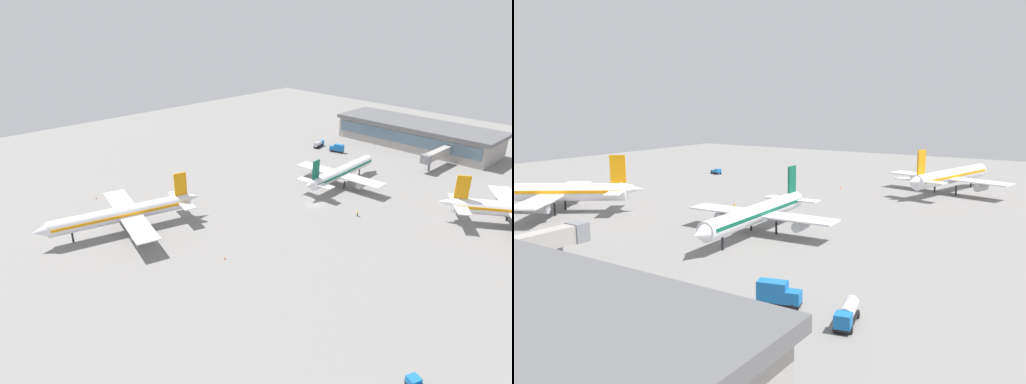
# 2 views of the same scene
# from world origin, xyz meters

# --- Properties ---
(ground) EXTENTS (288.00, 288.00, 0.00)m
(ground) POSITION_xyz_m (0.00, 0.00, 0.00)
(ground) COLOR gray
(terminal_building) EXTENTS (66.33, 22.72, 9.94)m
(terminal_building) POSITION_xyz_m (8.94, -77.94, 5.06)
(terminal_building) COLOR #9E9993
(terminal_building) RESTS_ON ground
(airplane_taxiing) EXTENTS (31.52, 39.28, 11.95)m
(airplane_taxiing) POSITION_xyz_m (4.71, -19.08, 4.34)
(airplane_taxiing) COLOR white
(airplane_taxiing) RESTS_ON ground
(airplane_distant) EXTENTS (34.98, 42.90, 13.22)m
(airplane_distant) POSITION_xyz_m (24.45, 48.56, 4.81)
(airplane_distant) COLOR white
(airplane_distant) RESTS_ON ground
(fuel_truck) EXTENTS (3.33, 6.57, 2.50)m
(fuel_truck) POSITION_xyz_m (36.23, -46.92, 1.39)
(fuel_truck) COLOR black
(fuel_truck) RESTS_ON ground
(catering_truck) EXTENTS (5.90, 3.34, 3.30)m
(catering_truck) POSITION_xyz_m (26.59, -46.75, 1.70)
(catering_truck) COLOR black
(catering_truck) RESTS_ON ground
(ground_crew_worker) EXTENTS (0.53, 0.51, 1.67)m
(ground_crew_worker) POSITION_xyz_m (-13.16, -2.84, 0.85)
(ground_crew_worker) COLOR #1E2338
(ground_crew_worker) RESTS_ON ground
(jet_bridge) EXTENTS (3.13, 17.82, 6.74)m
(jet_bridge) POSITION_xyz_m (-9.44, -56.50, 5.13)
(jet_bridge) COLOR #9E9993
(jet_bridge) RESTS_ON ground
(safety_cone_near_gate) EXTENTS (0.44, 0.44, 0.60)m
(safety_cone_near_gate) POSITION_xyz_m (49.44, 45.07, 0.30)
(safety_cone_near_gate) COLOR #EA590C
(safety_cone_near_gate) RESTS_ON ground
(safety_cone_mid_apron) EXTENTS (0.44, 0.44, 0.60)m
(safety_cone_mid_apron) POSITION_xyz_m (-4.93, 39.05, 0.30)
(safety_cone_mid_apron) COLOR #EA590C
(safety_cone_mid_apron) RESTS_ON ground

